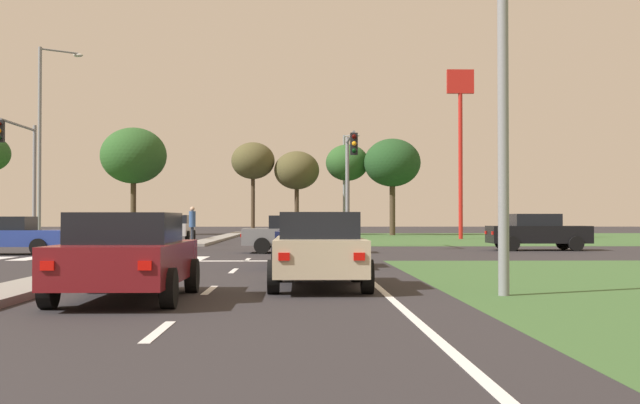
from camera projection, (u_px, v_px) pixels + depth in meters
The scene contains 34 objects.
ground_plane at pixel (171, 252), 34.47m from camera, with size 200.00×200.00×0.00m, color #282628.
grass_verge_far_right at pixel (586, 238), 59.59m from camera, with size 35.00×35.00×0.01m, color #385B2D.
median_island_near at pixel (13, 291), 15.48m from camera, with size 1.20×22.00×0.14m, color gray.
median_island_far at pixel (225, 237), 59.46m from camera, with size 1.20×36.00×0.14m, color gray.
lane_dash_near at pixel (159, 331), 10.47m from camera, with size 0.14×2.00×0.01m, color silver.
lane_dash_second at pixel (210, 290), 16.47m from camera, with size 0.14×2.00×0.01m, color silver.
lane_dash_third at pixel (234, 271), 22.46m from camera, with size 0.14×2.00×0.01m, color silver.
lane_dash_fourth at pixel (247, 260), 28.46m from camera, with size 0.14×2.00×0.01m, color silver.
edge_line_right at pixel (380, 289), 16.64m from camera, with size 0.14×24.00×0.01m, color silver.
stop_bar_near at pixel (255, 261), 27.56m from camera, with size 6.40×0.50×0.01m, color silver.
crosswalk_bar_third at pixel (29, 259), 29.17m from camera, with size 0.70×2.80×0.01m, color silver.
crosswalk_bar_fourth at pixel (62, 259), 29.20m from camera, with size 0.70×2.80×0.01m, color silver.
crosswalk_bar_fifth at pixel (96, 259), 29.22m from camera, with size 0.70×2.80×0.01m, color silver.
crosswalk_bar_sixth at pixel (129, 258), 29.25m from camera, with size 0.70×2.80×0.01m, color silver.
crosswalk_bar_seventh at pixel (162, 258), 29.28m from camera, with size 0.70×2.80×0.01m, color silver.
crosswalk_bar_eighth at pixel (196, 258), 29.31m from camera, with size 0.70×2.80×0.01m, color silver.
car_navy_near at pixel (308, 239), 24.41m from camera, with size 1.99×4.53×1.57m.
car_blue_second at pixel (7, 235), 32.49m from camera, with size 4.51×2.07×1.46m.
car_beige_third at pixel (319, 249), 17.13m from camera, with size 1.96×4.63×1.53m.
car_black_fourth at pixel (538, 232), 36.60m from camera, with size 4.31×1.95×1.59m.
car_grey_fifth at pixel (298, 234), 34.06m from camera, with size 4.57×2.07×1.51m.
car_silver_sixth at pixel (176, 228), 52.42m from camera, with size 1.99×4.47×1.58m.
car_maroon_seventh at pixel (127, 255), 14.51m from camera, with size 2.08×4.51×1.50m.
traffic_signal_far_right at pixel (350, 168), 39.31m from camera, with size 0.32×5.37×5.37m.
traffic_signal_far_left at pixel (22, 160), 39.16m from camera, with size 0.32×5.06×5.91m.
street_lamp_third at pixel (43, 135), 46.29m from camera, with size 2.11×1.56×10.79m.
street_lamp_fourth at pixel (345, 178), 69.58m from camera, with size 1.26×2.13×8.25m.
pedestrian_at_median at pixel (192, 221), 43.59m from camera, with size 0.34×0.34×1.85m.
fastfood_pole_sign at pixel (460, 115), 56.42m from camera, with size 1.80×0.40×11.32m.
treeline_third at pixel (134, 156), 69.61m from camera, with size 5.43×5.43×8.86m.
treeline_fourth at pixel (253, 161), 69.64m from camera, with size 3.58×3.58×7.65m.
treeline_fifth at pixel (347, 163), 70.00m from camera, with size 3.56×3.56×7.50m.
treeline_sixth at pixel (297, 171), 69.61m from camera, with size 3.72×3.72×6.91m.
treeline_seventh at pixel (392, 163), 68.66m from camera, with size 4.60×4.60×7.86m.
Camera 1 is at (5.24, -4.64, 1.42)m, focal length 47.45 mm.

